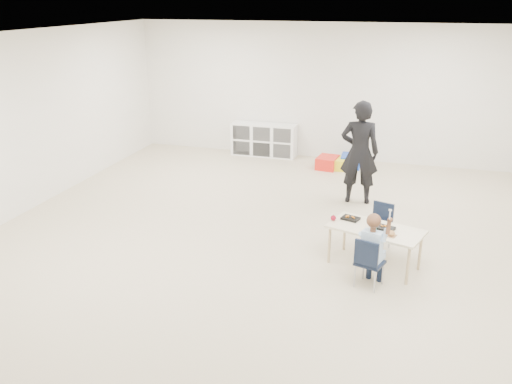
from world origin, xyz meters
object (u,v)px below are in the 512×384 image
(chair_near, at_px, (370,262))
(adult, at_px, (359,152))
(table, at_px, (374,247))
(cubby_shelf, at_px, (264,140))
(child, at_px, (371,248))

(chair_near, relative_size, adult, 0.37)
(table, distance_m, adult, 2.41)
(table, height_order, chair_near, chair_near)
(table, xyz_separation_m, adult, (-0.48, 2.29, 0.59))
(cubby_shelf, bearing_deg, table, -58.89)
(adult, bearing_deg, cubby_shelf, -49.51)
(child, bearing_deg, chair_near, 0.00)
(chair_near, height_order, cubby_shelf, cubby_shelf)
(child, xyz_separation_m, adult, (-0.47, 2.82, 0.36))
(table, bearing_deg, chair_near, -73.61)
(table, height_order, cubby_shelf, cubby_shelf)
(cubby_shelf, distance_m, adult, 3.25)
(chair_near, bearing_deg, cubby_shelf, 135.64)
(table, distance_m, chair_near, 0.53)
(child, distance_m, adult, 2.88)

